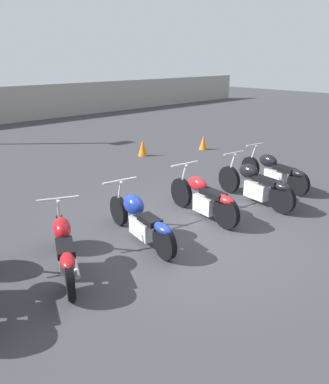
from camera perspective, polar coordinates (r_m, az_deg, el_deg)
The scene contains 8 objects.
ground_plane at distance 6.87m, azimuth 4.45°, elevation -6.70°, with size 60.00×60.00×0.00m, color #38383D.
motorcycle_slot_1 at distance 5.79m, azimuth -15.00°, elevation -8.17°, with size 1.04×1.90×0.96m.
motorcycle_slot_2 at distance 6.54m, azimuth -3.73°, elevation -4.13°, with size 0.72×2.14×0.94m.
motorcycle_slot_3 at distance 7.51m, azimuth 6.04°, elevation -0.88°, with size 0.68×1.99×0.99m.
motorcycle_slot_4 at distance 8.48m, azimuth 13.71°, elevation 1.20°, with size 0.65×2.18×1.00m.
motorcycle_slot_5 at distance 9.68m, azimuth 16.43°, elevation 3.10°, with size 0.72×2.13×0.95m.
traffic_cone_near at distance 12.35m, azimuth -3.33°, elevation 6.75°, with size 0.31×0.31×0.53m.
traffic_cone_far at distance 13.28m, azimuth 5.93°, elevation 7.51°, with size 0.28×0.28×0.49m.
Camera 1 is at (-4.59, -4.08, 3.07)m, focal length 35.00 mm.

